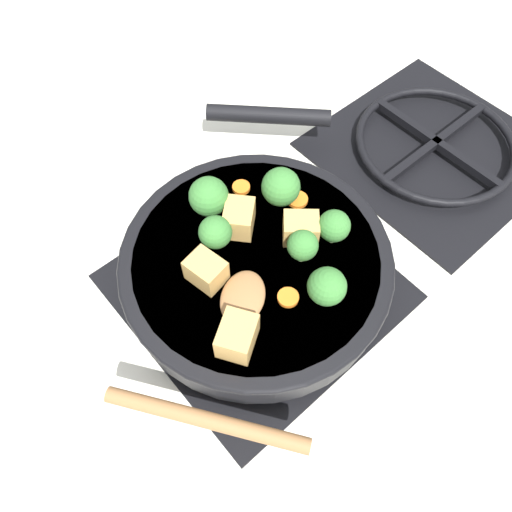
{
  "coord_description": "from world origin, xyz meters",
  "views": [
    {
      "loc": [
        0.23,
        -0.2,
        0.57
      ],
      "look_at": [
        0.0,
        0.0,
        0.08
      ],
      "focal_mm": 35.0,
      "sensor_mm": 36.0,
      "label": 1
    }
  ],
  "objects": [
    {
      "name": "carrot_slice_edge_slice",
      "position": [
        -0.09,
        0.05,
        0.08
      ],
      "size": [
        0.02,
        0.02,
        0.01
      ],
      "primitive_type": "cylinder",
      "color": "orange",
      "rests_on": "skillet_pan"
    },
    {
      "name": "carrot_slice_orange_thin",
      "position": [
        -0.03,
        0.09,
        0.08
      ],
      "size": [
        0.03,
        0.03,
        0.01
      ],
      "primitive_type": "cylinder",
      "color": "orange",
      "rests_on": "skillet_pan"
    },
    {
      "name": "skillet_pan",
      "position": [
        -0.0,
        0.0,
        0.06
      ],
      "size": [
        0.41,
        0.41,
        0.05
      ],
      "color": "black",
      "rests_on": "front_burner_grate"
    },
    {
      "name": "broccoli_floret_west_rim",
      "position": [
        -0.08,
        0.0,
        0.11
      ],
      "size": [
        0.05,
        0.05,
        0.05
      ],
      "color": "#709956",
      "rests_on": "skillet_pan"
    },
    {
      "name": "broccoli_floret_north_edge",
      "position": [
        0.04,
        0.04,
        0.1
      ],
      "size": [
        0.04,
        0.04,
        0.04
      ],
      "color": "#709956",
      "rests_on": "skillet_pan"
    },
    {
      "name": "carrot_slice_near_center",
      "position": [
        0.06,
        -0.01,
        0.08
      ],
      "size": [
        0.02,
        0.02,
        0.01
      ],
      "primitive_type": "cylinder",
      "color": "orange",
      "rests_on": "skillet_pan"
    },
    {
      "name": "broccoli_floret_south_cluster",
      "position": [
        0.04,
        0.08,
        0.1
      ],
      "size": [
        0.04,
        0.04,
        0.05
      ],
      "color": "#709956",
      "rests_on": "skillet_pan"
    },
    {
      "name": "ground_plane",
      "position": [
        0.0,
        0.0,
        0.0
      ],
      "size": [
        2.4,
        2.4,
        0.0
      ],
      "primitive_type": "plane",
      "color": "silver"
    },
    {
      "name": "tofu_cube_near_handle",
      "position": [
        0.07,
        -0.08,
        0.09
      ],
      "size": [
        0.05,
        0.06,
        0.04
      ],
      "primitive_type": "cube",
      "rotation": [
        0.0,
        0.0,
        5.27
      ],
      "color": "tan",
      "rests_on": "skillet_pan"
    },
    {
      "name": "tofu_cube_east_chunk",
      "position": [
        0.01,
        0.06,
        0.09
      ],
      "size": [
        0.05,
        0.05,
        0.03
      ],
      "primitive_type": "cube",
      "rotation": [
        0.0,
        0.0,
        3.98
      ],
      "color": "tan",
      "rests_on": "skillet_pan"
    },
    {
      "name": "broccoli_floret_near_spoon",
      "position": [
        -0.04,
        -0.02,
        0.1
      ],
      "size": [
        0.04,
        0.04,
        0.05
      ],
      "color": "#709956",
      "rests_on": "skillet_pan"
    },
    {
      "name": "broccoli_floret_center_top",
      "position": [
        -0.04,
        0.07,
        0.11
      ],
      "size": [
        0.05,
        0.05,
        0.05
      ],
      "color": "#709956",
      "rests_on": "skillet_pan"
    },
    {
      "name": "front_burner_grate",
      "position": [
        0.0,
        0.0,
        0.01
      ],
      "size": [
        0.31,
        0.31,
        0.03
      ],
      "color": "black",
      "rests_on": "ground_plane"
    },
    {
      "name": "wooden_spoon",
      "position": [
        0.07,
        -0.11,
        0.08
      ],
      "size": [
        0.2,
        0.22,
        0.02
      ],
      "color": "olive",
      "rests_on": "skillet_pan"
    },
    {
      "name": "tofu_cube_center_large",
      "position": [
        -0.01,
        -0.06,
        0.09
      ],
      "size": [
        0.05,
        0.04,
        0.03
      ],
      "primitive_type": "cube",
      "rotation": [
        0.0,
        0.0,
        0.18
      ],
      "color": "tan",
      "rests_on": "skillet_pan"
    },
    {
      "name": "broccoli_floret_east_rim",
      "position": [
        0.09,
        0.02,
        0.1
      ],
      "size": [
        0.04,
        0.04,
        0.05
      ],
      "color": "#709956",
      "rests_on": "skillet_pan"
    },
    {
      "name": "rear_burner_grate",
      "position": [
        0.0,
        0.36,
        0.01
      ],
      "size": [
        0.31,
        0.31,
        0.03
      ],
      "color": "black",
      "rests_on": "ground_plane"
    },
    {
      "name": "tofu_cube_west_chunk",
      "position": [
        -0.04,
        0.01,
        0.09
      ],
      "size": [
        0.05,
        0.05,
        0.03
      ],
      "primitive_type": "cube",
      "rotation": [
        0.0,
        0.0,
        2.29
      ],
      "color": "tan",
      "rests_on": "skillet_pan"
    }
  ]
}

